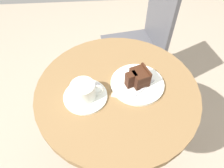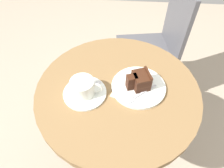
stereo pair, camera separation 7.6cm
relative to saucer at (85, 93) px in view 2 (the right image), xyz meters
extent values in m
cube|color=gray|center=(0.13, 0.04, -0.76)|extent=(4.40, 4.40, 0.01)
cylinder|color=brown|center=(0.13, 0.04, -0.02)|extent=(0.66, 0.66, 0.03)
cylinder|color=#B7B7BC|center=(0.13, 0.04, -0.39)|extent=(0.07, 0.07, 0.70)
cylinder|color=#B7B7BC|center=(0.13, 0.04, -0.75)|extent=(0.30, 0.30, 0.02)
cylinder|color=silver|center=(0.00, 0.00, 0.00)|extent=(0.17, 0.17, 0.01)
cylinder|color=silver|center=(0.00, 0.00, 0.04)|extent=(0.09, 0.09, 0.06)
cylinder|color=beige|center=(0.00, 0.00, 0.07)|extent=(0.08, 0.08, 0.00)
torus|color=silver|center=(0.05, 0.00, 0.04)|extent=(0.05, 0.01, 0.05)
cube|color=#B7B7BC|center=(-0.01, 0.04, 0.01)|extent=(0.09, 0.02, 0.00)
ellipsoid|color=#B7B7BC|center=(0.05, 0.05, 0.01)|extent=(0.02, 0.02, 0.00)
cylinder|color=silver|center=(0.21, 0.05, 0.00)|extent=(0.21, 0.21, 0.01)
cube|color=#381E14|center=(0.21, 0.05, 0.02)|extent=(0.08, 0.09, 0.02)
cube|color=#381E14|center=(0.18, 0.03, 0.02)|extent=(0.05, 0.04, 0.02)
cube|color=#381C0F|center=(0.21, 0.05, 0.04)|extent=(0.08, 0.09, 0.01)
cube|color=#381C0F|center=(0.18, 0.03, 0.04)|extent=(0.05, 0.04, 0.01)
cube|color=#381E14|center=(0.21, 0.05, 0.05)|extent=(0.08, 0.09, 0.02)
cube|color=#381E14|center=(0.18, 0.03, 0.05)|extent=(0.05, 0.04, 0.02)
cube|color=#381C0F|center=(0.21, 0.05, 0.07)|extent=(0.08, 0.09, 0.01)
cube|color=#381C0F|center=(0.18, 0.03, 0.07)|extent=(0.05, 0.04, 0.01)
cube|color=#381C0F|center=(0.24, 0.05, 0.04)|extent=(0.03, 0.07, 0.07)
cube|color=#B7B7BC|center=(0.23, 0.02, 0.01)|extent=(0.09, 0.08, 0.00)
cube|color=#B7B7BC|center=(0.18, -0.03, 0.01)|extent=(0.04, 0.04, 0.00)
cube|color=tan|center=(0.18, 0.04, 0.00)|extent=(0.16, 0.16, 0.00)
cube|color=tan|center=(0.18, 0.06, 0.00)|extent=(0.14, 0.14, 0.00)
cylinder|color=#4C4C51|center=(0.11, 0.79, -0.54)|extent=(0.02, 0.02, 0.43)
cylinder|color=#4C4C51|center=(0.16, 0.47, -0.54)|extent=(0.02, 0.02, 0.43)
cylinder|color=#4C4C51|center=(0.43, 0.84, -0.54)|extent=(0.02, 0.02, 0.43)
cylinder|color=#4C4C51|center=(0.48, 0.52, -0.54)|extent=(0.02, 0.02, 0.43)
cube|color=#4C4C51|center=(0.29, 0.65, -0.32)|extent=(0.44, 0.44, 0.02)
cube|color=#4C4C51|center=(0.47, 0.68, -0.09)|extent=(0.08, 0.36, 0.44)
camera|label=1|loc=(0.07, -0.47, 0.61)|focal=32.00mm
camera|label=2|loc=(0.14, -0.47, 0.61)|focal=32.00mm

